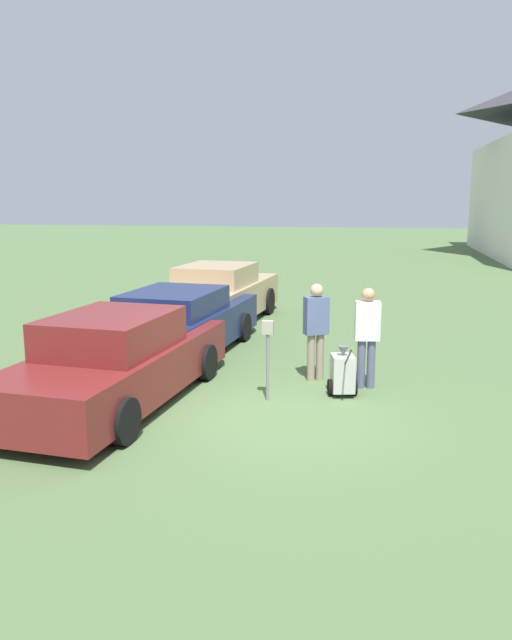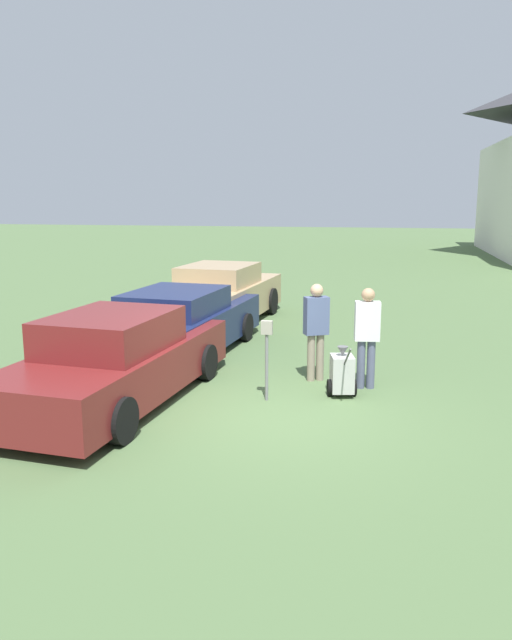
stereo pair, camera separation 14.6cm
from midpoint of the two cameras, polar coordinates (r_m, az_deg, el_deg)
The scene contains 8 objects.
ground_plane at distance 9.52m, azimuth 1.72°, elevation -8.79°, with size 120.00×120.00×0.00m, color #4C663D.
parked_car_maroon at distance 10.17m, azimuth -12.15°, elevation -3.73°, with size 2.32×5.19×1.48m.
parked_car_navy at distance 12.99m, azimuth -6.73°, elevation -0.42°, with size 2.37×5.43×1.39m.
parked_car_tan at distance 16.25m, azimuth -2.95°, elevation 2.25°, with size 2.39×5.20×1.55m.
parking_meter at distance 9.99m, azimuth 1.41°, elevation -2.31°, with size 0.18×0.09×1.32m.
person_worker at distance 11.13m, azimuth 5.89°, elevation -0.53°, with size 0.47×0.38×1.75m.
person_supervisor at distance 10.79m, azimuth 10.50°, elevation -1.06°, with size 0.45×0.28×1.75m.
equipment_cart at distance 10.45m, azimuth 8.27°, elevation -4.85°, with size 0.52×1.00×1.00m.
Camera 2 is at (1.57, -8.81, 3.26)m, focal length 35.00 mm.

